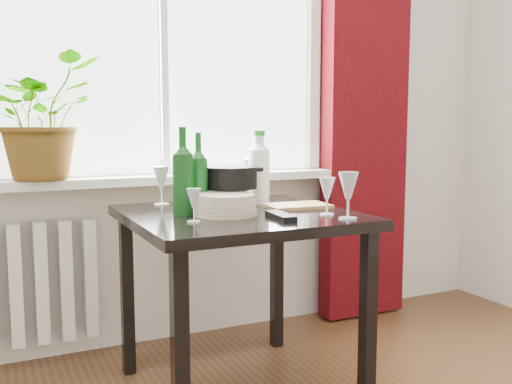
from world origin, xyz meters
name	(u,v)px	position (x,y,z in m)	size (l,w,h in m)	color
window	(161,15)	(0.00, 2.22, 1.60)	(1.72, 0.08, 1.62)	white
windowsill	(169,179)	(0.00, 2.15, 0.82)	(1.72, 0.20, 0.04)	silver
curtain	(366,86)	(1.12, 2.12, 1.30)	(0.50, 0.12, 2.56)	#370509
radiator	(2,286)	(-0.75, 2.18, 0.38)	(0.80, 0.10, 0.55)	silver
table	(238,235)	(0.10, 1.55, 0.65)	(0.85, 0.85, 0.74)	black
potted_plant	(40,117)	(-0.57, 2.14, 1.12)	(0.49, 0.42, 0.54)	#1C661B
wine_bottle_left	(183,170)	(-0.12, 1.58, 0.91)	(0.08, 0.08, 0.34)	#0B3C10
wine_bottle_right	(198,172)	(-0.04, 1.63, 0.90)	(0.07, 0.07, 0.32)	#0E4A16
bottle_amber	(197,177)	(0.03, 1.83, 0.86)	(0.06, 0.06, 0.24)	#6C3A0C
cleaning_bottle	(259,166)	(0.28, 1.74, 0.90)	(0.09, 0.09, 0.33)	white
wineglass_front_right	(348,195)	(0.39, 1.22, 0.83)	(0.07, 0.07, 0.18)	silver
wineglass_far_right	(327,196)	(0.37, 1.33, 0.81)	(0.06, 0.06, 0.15)	white
wineglass_back_center	(252,179)	(0.29, 1.83, 0.84)	(0.08, 0.08, 0.20)	silver
wineglass_back_left	(161,185)	(-0.12, 1.87, 0.82)	(0.07, 0.07, 0.17)	silver
wineglass_front_left	(194,205)	(-0.14, 1.39, 0.80)	(0.05, 0.05, 0.12)	silver
plate_stack	(225,205)	(0.02, 1.50, 0.78)	(0.24, 0.24, 0.08)	beige
fondue_pot	(230,187)	(0.11, 1.65, 0.83)	(0.26, 0.22, 0.17)	black
tv_remote	(281,216)	(0.17, 1.33, 0.75)	(0.05, 0.18, 0.02)	black
cutting_board	(297,206)	(0.37, 1.56, 0.75)	(0.26, 0.17, 0.01)	#A57F4A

